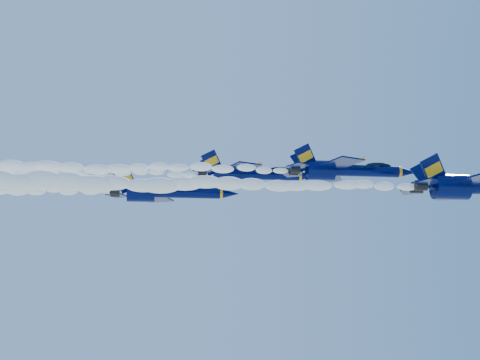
{
  "coord_description": "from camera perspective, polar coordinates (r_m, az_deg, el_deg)",
  "views": [
    {
      "loc": [
        -12.68,
        -83.3,
        134.59
      ],
      "look_at": [
        -3.96,
        -1.17,
        153.85
      ],
      "focal_mm": 50.0,
      "sensor_mm": 36.0,
      "label": 1
    }
  ],
  "objects": [
    {
      "name": "smoke_trail_jet_second",
      "position": [
        78.87,
        -13.59,
        1.08
      ],
      "size": [
        49.4,
        1.99,
        1.79
      ],
      "primitive_type": "ellipsoid",
      "color": "white"
    },
    {
      "name": "jet_third",
      "position": [
        90.66,
        0.85,
        0.51
      ],
      "size": [
        16.25,
        13.33,
        6.04
      ],
      "color": "#000739"
    },
    {
      "name": "jet_fourth",
      "position": [
        97.53,
        -6.26,
        -1.01
      ],
      "size": [
        18.68,
        15.32,
        6.94
      ],
      "color": "#000739"
    },
    {
      "name": "smoke_trail_jet_lead",
      "position": [
        71.61,
        -4.17,
        -0.35
      ],
      "size": [
        49.4,
        2.35,
        2.11
      ],
      "primitive_type": "ellipsoid",
      "color": "white"
    },
    {
      "name": "smoke_trail_jet_third",
      "position": [
        92.35,
        -19.04,
        0.7
      ],
      "size": [
        49.4,
        2.07,
        1.86
      ],
      "primitive_type": "ellipsoid",
      "color": "white"
    },
    {
      "name": "jet_second",
      "position": [
        80.99,
        9.01,
        0.83
      ],
      "size": [
        15.63,
        12.82,
        5.81
      ],
      "color": "#000739"
    }
  ]
}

